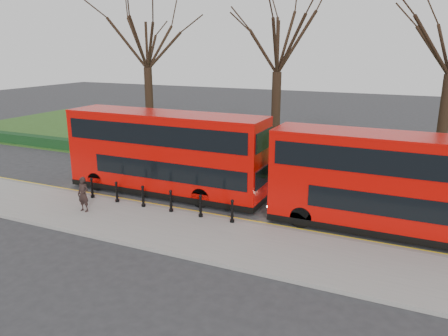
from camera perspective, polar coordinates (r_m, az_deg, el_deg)
The scene contains 13 objects.
ground at distance 22.08m, azimuth -6.73°, elevation -4.56°, with size 120.00×120.00×0.00m, color #28282B.
pavement at distance 19.74m, azimuth -11.29°, elevation -7.02°, with size 60.00×4.00×0.15m, color gray.
kerb at distance 21.27m, azimuth -8.14°, elevation -5.20°, with size 60.00×0.25×0.16m, color slate.
grass_verge at distance 35.22m, azimuth 6.06°, elevation 3.11°, with size 60.00×18.00×0.06m, color #2D4D19.
hedge at distance 27.70m, azimuth 0.57°, elevation 0.58°, with size 60.00×0.90×0.80m, color black.
yellow_line_outer at distance 21.52m, azimuth -7.70°, elevation -5.12°, with size 60.00×0.10×0.01m, color yellow.
yellow_line_inner at distance 21.68m, azimuth -7.42°, elevation -4.95°, with size 60.00×0.10×0.01m, color yellow.
tree_left at distance 33.51m, azimuth -10.10°, elevation 16.15°, with size 7.09×7.09×11.07m.
tree_mid at distance 29.04m, azimuth 7.07°, elevation 16.15°, with size 6.97×6.97×10.90m.
bollard_row at distance 20.81m, azimuth -8.78°, elevation -4.01°, with size 7.92×0.15×1.00m.
bus_lead at distance 22.95m, azimuth -7.67°, elevation 1.85°, with size 10.84×2.49×4.31m.
bus_rear at distance 19.18m, azimuth 21.80°, elevation -2.11°, with size 10.47×2.40×4.16m.
pedestrian at distance 21.22m, azimuth -17.90°, elevation -3.30°, with size 0.60×0.39×1.64m, color black.
Camera 1 is at (10.98, -17.61, 7.53)m, focal length 35.00 mm.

